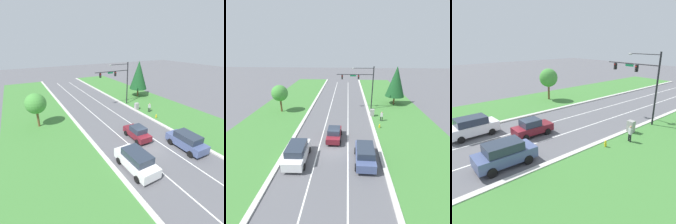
{
  "view_description": "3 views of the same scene",
  "coord_description": "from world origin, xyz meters",
  "views": [
    {
      "loc": [
        -12.63,
        -13.63,
        11.85
      ],
      "look_at": [
        0.21,
        9.59,
        1.11
      ],
      "focal_mm": 28.0,
      "sensor_mm": 36.0,
      "label": 1
    },
    {
      "loc": [
        1.57,
        -18.32,
        12.02
      ],
      "look_at": [
        0.02,
        10.4,
        0.85
      ],
      "focal_mm": 28.0,
      "sensor_mm": 36.0,
      "label": 2
    },
    {
      "loc": [
        18.16,
        -8.39,
        9.3
      ],
      "look_at": [
        -1.36,
        7.65,
        1.1
      ],
      "focal_mm": 35.0,
      "sensor_mm": 36.0,
      "label": 3
    }
  ],
  "objects": [
    {
      "name": "oak_near_left_tree",
      "position": [
        -10.81,
        12.16,
        3.64
      ],
      "size": [
        2.97,
        2.97,
        5.14
      ],
      "color": "brown",
      "rests_on": "ground_plane"
    },
    {
      "name": "traffic_signal_mast",
      "position": [
        4.47,
        14.53,
        5.46
      ],
      "size": [
        6.91,
        0.41,
        8.28
      ],
      "color": "black",
      "rests_on": "ground_plane"
    },
    {
      "name": "lane_stripe_inner_right",
      "position": [
        1.8,
        0.0,
        0.0
      ],
      "size": [
        0.14,
        81.0,
        0.01
      ],
      "color": "white",
      "rests_on": "ground_plane"
    },
    {
      "name": "pedestrian",
      "position": [
        7.34,
        8.69,
        0.94
      ],
      "size": [
        0.43,
        0.34,
        1.69
      ],
      "rotation": [
        0.0,
        0.0,
        2.78
      ],
      "color": "black",
      "rests_on": "ground_plane"
    },
    {
      "name": "lane_stripe_inner_left",
      "position": [
        -1.8,
        0.0,
        0.0
      ],
      "size": [
        0.14,
        81.0,
        0.01
      ],
      "color": "white",
      "rests_on": "ground_plane"
    },
    {
      "name": "grass_verge_right",
      "position": [
        10.9,
        0.0,
        0.04
      ],
      "size": [
        10.0,
        90.0,
        0.08
      ],
      "color": "#427F38",
      "rests_on": "ground_plane"
    },
    {
      "name": "ground_plane",
      "position": [
        0.0,
        0.0,
        0.0
      ],
      "size": [
        160.0,
        160.0,
        0.0
      ],
      "primitive_type": "plane",
      "color": "#5B5B60"
    },
    {
      "name": "white_suv",
      "position": [
        -3.75,
        -2.47,
        1.04
      ],
      "size": [
        2.34,
        5.0,
        2.02
      ],
      "rotation": [
        0.0,
        0.0,
        0.02
      ],
      "color": "white",
      "rests_on": "ground_plane"
    },
    {
      "name": "burgundy_sedan",
      "position": [
        -0.06,
        2.33,
        0.87
      ],
      "size": [
        2.01,
        4.18,
        1.76
      ],
      "rotation": [
        0.0,
        0.0,
        -0.02
      ],
      "color": "maroon",
      "rests_on": "ground_plane"
    },
    {
      "name": "curb_strip_left",
      "position": [
        -5.65,
        0.0,
        0.07
      ],
      "size": [
        0.5,
        90.0,
        0.15
      ],
      "color": "beige",
      "rests_on": "ground_plane"
    },
    {
      "name": "grass_verge_left",
      "position": [
        -10.9,
        0.0,
        0.04
      ],
      "size": [
        10.0,
        90.0,
        0.08
      ],
      "color": "#427F38",
      "rests_on": "ground_plane"
    },
    {
      "name": "utility_cabinet",
      "position": [
        6.06,
        10.73,
        0.67
      ],
      "size": [
        0.7,
        0.6,
        1.34
      ],
      "color": "#9E9E99",
      "rests_on": "ground_plane"
    },
    {
      "name": "curb_strip_right",
      "position": [
        5.65,
        0.0,
        0.07
      ],
      "size": [
        0.5,
        90.0,
        0.15
      ],
      "color": "beige",
      "rests_on": "ground_plane"
    },
    {
      "name": "fire_hydrant",
      "position": [
        6.6,
        6.03,
        0.34
      ],
      "size": [
        0.34,
        0.2,
        0.7
      ],
      "color": "gold",
      "rests_on": "ground_plane"
    },
    {
      "name": "slate_blue_suv",
      "position": [
        3.61,
        -2.37,
        1.03
      ],
      "size": [
        2.25,
        4.8,
        1.98
      ],
      "rotation": [
        0.0,
        0.0,
        -0.02
      ],
      "color": "#475684",
      "rests_on": "ground_plane"
    }
  ]
}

